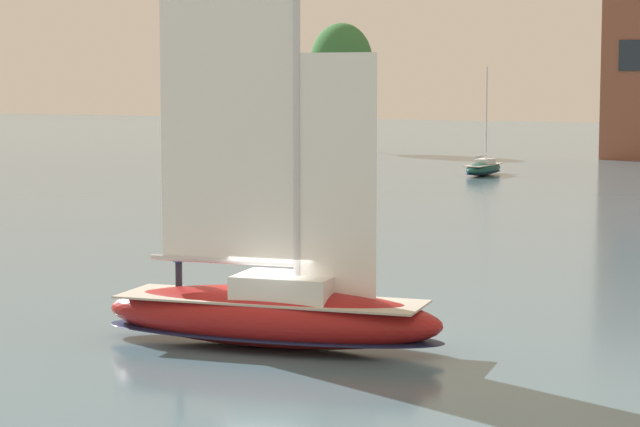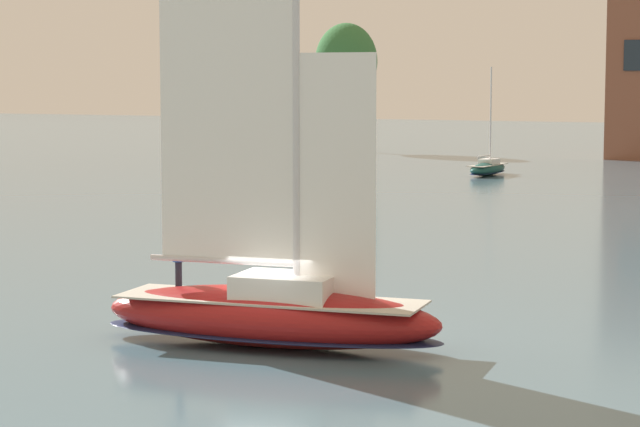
{
  "view_description": "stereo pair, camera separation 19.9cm",
  "coord_description": "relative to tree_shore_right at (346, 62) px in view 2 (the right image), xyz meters",
  "views": [
    {
      "loc": [
        17.24,
        -29.96,
        7.39
      ],
      "look_at": [
        0.0,
        3.0,
        3.48
      ],
      "focal_mm": 70.0,
      "sensor_mm": 36.0,
      "label": 1
    },
    {
      "loc": [
        17.41,
        -29.87,
        7.39
      ],
      "look_at": [
        0.0,
        3.0,
        3.48
      ],
      "focal_mm": 70.0,
      "sensor_mm": 36.0,
      "label": 2
    }
  ],
  "objects": [
    {
      "name": "sailboat_main",
      "position": [
        43.06,
        -90.26,
        -8.54
      ],
      "size": [
        10.35,
        4.33,
        13.79
      ],
      "color": "maroon",
      "rests_on": "ground"
    },
    {
      "name": "tree_shore_right",
      "position": [
        0.0,
        0.0,
        0.0
      ],
      "size": [
        6.68,
        6.68,
        13.75
      ],
      "color": "brown",
      "rests_on": "ground"
    },
    {
      "name": "ground_plane",
      "position": [
        43.05,
        -90.27,
        -9.63
      ],
      "size": [
        400.0,
        400.0,
        0.0
      ],
      "primitive_type": "plane",
      "color": "slate"
    },
    {
      "name": "sailboat_moored_near_marina",
      "position": [
        25.79,
        -26.03,
        -9.04
      ],
      "size": [
        1.85,
        6.3,
        8.65
      ],
      "color": "#194C47",
      "rests_on": "ground"
    }
  ]
}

